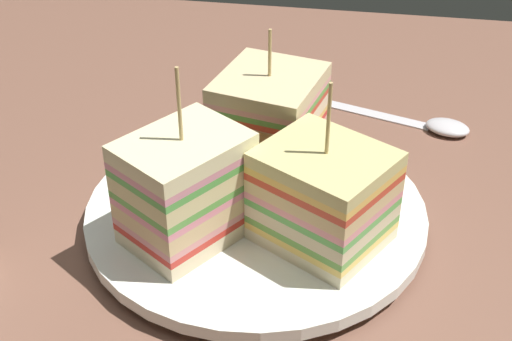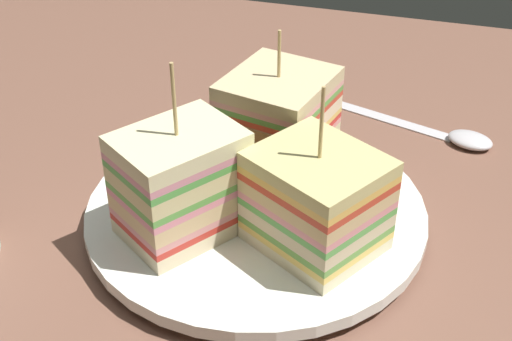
{
  "view_description": "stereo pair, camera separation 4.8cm",
  "coord_description": "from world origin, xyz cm",
  "px_view_note": "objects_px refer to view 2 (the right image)",
  "views": [
    {
      "loc": [
        6.89,
        -38.98,
        31.57
      ],
      "look_at": [
        0.0,
        0.0,
        4.73
      ],
      "focal_mm": 49.13,
      "sensor_mm": 36.0,
      "label": 1
    },
    {
      "loc": [
        11.53,
        -37.87,
        31.57
      ],
      "look_at": [
        0.0,
        0.0,
        4.73
      ],
      "focal_mm": 49.13,
      "sensor_mm": 36.0,
      "label": 2
    }
  ],
  "objects_px": {
    "plate": "(256,213)",
    "chip_pile": "(264,191)",
    "sandwich_wedge_2": "(181,184)",
    "sandwich_wedge_0": "(316,201)",
    "spoon": "(448,134)",
    "sandwich_wedge_1": "(272,122)"
  },
  "relations": [
    {
      "from": "plate",
      "to": "chip_pile",
      "type": "distance_m",
      "value": 0.02
    },
    {
      "from": "sandwich_wedge_1",
      "to": "sandwich_wedge_2",
      "type": "xyz_separation_m",
      "value": [
        -0.03,
        -0.09,
        0.0
      ]
    },
    {
      "from": "plate",
      "to": "sandwich_wedge_1",
      "type": "height_order",
      "value": "sandwich_wedge_1"
    },
    {
      "from": "sandwich_wedge_1",
      "to": "chip_pile",
      "type": "height_order",
      "value": "sandwich_wedge_1"
    },
    {
      "from": "chip_pile",
      "to": "spoon",
      "type": "bearing_deg",
      "value": 51.62
    },
    {
      "from": "chip_pile",
      "to": "plate",
      "type": "bearing_deg",
      "value": -107.05
    },
    {
      "from": "sandwich_wedge_1",
      "to": "chip_pile",
      "type": "xyz_separation_m",
      "value": [
        0.01,
        -0.05,
        -0.03
      ]
    },
    {
      "from": "plate",
      "to": "sandwich_wedge_0",
      "type": "xyz_separation_m",
      "value": [
        0.05,
        -0.03,
        0.04
      ]
    },
    {
      "from": "chip_pile",
      "to": "spoon",
      "type": "xyz_separation_m",
      "value": [
        0.12,
        0.15,
        -0.02
      ]
    },
    {
      "from": "sandwich_wedge_0",
      "to": "chip_pile",
      "type": "relative_size",
      "value": 1.71
    },
    {
      "from": "spoon",
      "to": "chip_pile",
      "type": "bearing_deg",
      "value": -111.19
    },
    {
      "from": "sandwich_wedge_2",
      "to": "chip_pile",
      "type": "height_order",
      "value": "sandwich_wedge_2"
    },
    {
      "from": "spoon",
      "to": "sandwich_wedge_2",
      "type": "bearing_deg",
      "value": -111.72
    },
    {
      "from": "sandwich_wedge_0",
      "to": "sandwich_wedge_2",
      "type": "bearing_deg",
      "value": 38.36
    },
    {
      "from": "sandwich_wedge_2",
      "to": "spoon",
      "type": "height_order",
      "value": "sandwich_wedge_2"
    },
    {
      "from": "plate",
      "to": "chip_pile",
      "type": "height_order",
      "value": "chip_pile"
    },
    {
      "from": "sandwich_wedge_2",
      "to": "spoon",
      "type": "relative_size",
      "value": 0.81
    },
    {
      "from": "spoon",
      "to": "plate",
      "type": "bearing_deg",
      "value": -110.14
    },
    {
      "from": "chip_pile",
      "to": "spoon",
      "type": "height_order",
      "value": "chip_pile"
    },
    {
      "from": "sandwich_wedge_2",
      "to": "chip_pile",
      "type": "relative_size",
      "value": 1.83
    },
    {
      "from": "sandwich_wedge_1",
      "to": "chip_pile",
      "type": "distance_m",
      "value": 0.06
    },
    {
      "from": "plate",
      "to": "sandwich_wedge_1",
      "type": "bearing_deg",
      "value": 94.45
    }
  ]
}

